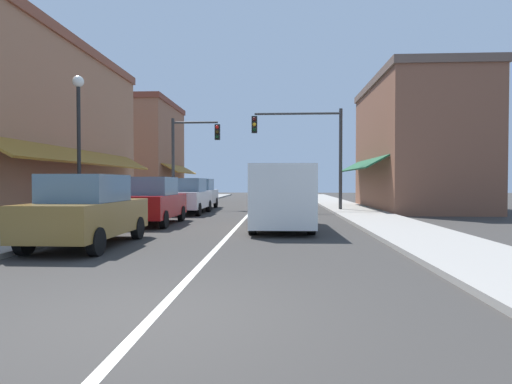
{
  "coord_description": "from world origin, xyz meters",
  "views": [
    {
      "loc": [
        1.49,
        -4.92,
        1.59
      ],
      "look_at": [
        0.47,
        13.94,
        1.14
      ],
      "focal_mm": 29.92,
      "sensor_mm": 36.0,
      "label": 1
    }
  ],
  "objects": [
    {
      "name": "ground_plane",
      "position": [
        0.0,
        18.0,
        0.0
      ],
      "size": [
        80.0,
        80.0,
        0.0
      ],
      "primitive_type": "plane",
      "color": "#33302D"
    },
    {
      "name": "parked_car_nearest_left",
      "position": [
        -3.22,
        5.3,
        0.88
      ],
      "size": [
        1.79,
        4.11,
        1.77
      ],
      "rotation": [
        0.0,
        0.0,
        0.0
      ],
      "color": "brown",
      "rests_on": "ground"
    },
    {
      "name": "parked_car_third_left",
      "position": [
        -3.04,
        16.02,
        0.88
      ],
      "size": [
        1.82,
        4.12,
        1.77
      ],
      "rotation": [
        0.0,
        0.0,
        -0.01
      ],
      "color": "silver",
      "rests_on": "ground"
    },
    {
      "name": "storefront_left_block",
      "position": [
        -9.22,
        12.0,
        3.76
      ],
      "size": [
        6.16,
        14.2,
        7.51
      ],
      "color": "#9E6B4C",
      "rests_on": "ground"
    },
    {
      "name": "traffic_signal_left_corner",
      "position": [
        -3.84,
        20.03,
        3.52
      ],
      "size": [
        2.92,
        0.5,
        5.35
      ],
      "color": "#333333",
      "rests_on": "ground"
    },
    {
      "name": "sidewalk_left",
      "position": [
        -5.5,
        18.0,
        0.06
      ],
      "size": [
        2.6,
        56.0,
        0.12
      ],
      "primitive_type": "cube",
      "color": "gray",
      "rests_on": "ground"
    },
    {
      "name": "sidewalk_right",
      "position": [
        5.5,
        18.0,
        0.06
      ],
      "size": [
        2.6,
        56.0,
        0.12
      ],
      "primitive_type": "cube",
      "color": "gray",
      "rests_on": "ground"
    },
    {
      "name": "traffic_signal_mast_arm",
      "position": [
        3.1,
        18.22,
        3.77
      ],
      "size": [
        4.88,
        0.5,
        5.53
      ],
      "color": "#333333",
      "rests_on": "ground"
    },
    {
      "name": "parked_car_second_left",
      "position": [
        -3.23,
        10.68,
        0.88
      ],
      "size": [
        1.81,
        4.12,
        1.77
      ],
      "rotation": [
        0.0,
        0.0,
        0.01
      ],
      "color": "maroon",
      "rests_on": "ground"
    },
    {
      "name": "parked_car_far_left",
      "position": [
        -3.23,
        19.89,
        0.88
      ],
      "size": [
        1.78,
        4.1,
        1.77
      ],
      "rotation": [
        0.0,
        0.0,
        -0.0
      ],
      "color": "#B7BABF",
      "rests_on": "ground"
    },
    {
      "name": "street_lamp_left_near",
      "position": [
        -4.97,
        8.53,
        3.35
      ],
      "size": [
        0.36,
        0.36,
        5.0
      ],
      "color": "black",
      "rests_on": "ground"
    },
    {
      "name": "storefront_far_left",
      "position": [
        -9.14,
        28.0,
        3.9
      ],
      "size": [
        6.0,
        8.2,
        7.79
      ],
      "color": "#8E5B42",
      "rests_on": "ground"
    },
    {
      "name": "storefront_right_block",
      "position": [
        9.32,
        20.0,
        3.71
      ],
      "size": [
        6.35,
        10.2,
        7.41
      ],
      "color": "brown",
      "rests_on": "ground"
    },
    {
      "name": "van_in_lane",
      "position": [
        1.53,
        9.52,
        1.15
      ],
      "size": [
        2.09,
        5.22,
        2.12
      ],
      "rotation": [
        0.0,
        0.0,
        0.02
      ],
      "color": "silver",
      "rests_on": "ground"
    },
    {
      "name": "lane_center_stripe",
      "position": [
        0.0,
        18.0,
        0.0
      ],
      "size": [
        0.14,
        52.0,
        0.01
      ],
      "primitive_type": "cube",
      "color": "silver",
      "rests_on": "ground"
    }
  ]
}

